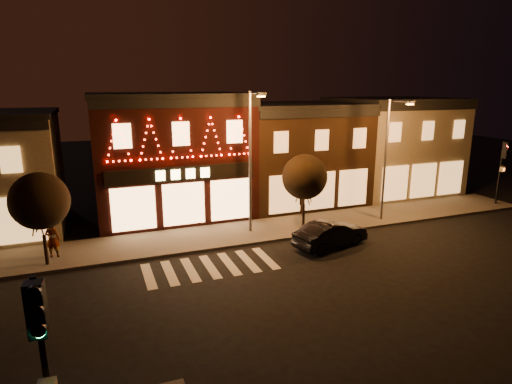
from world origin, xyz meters
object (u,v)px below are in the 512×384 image
streetlamp_mid (252,152)px  dark_sedan (331,234)px  traffic_signal_near (42,347)px  pedestrian (53,239)px

streetlamp_mid → dark_sedan: (3.39, -3.47, -4.30)m
streetlamp_mid → dark_sedan: 6.48m
dark_sedan → traffic_signal_near: bearing=115.3°
streetlamp_mid → pedestrian: (-10.89, 0.06, -3.93)m
traffic_signal_near → pedestrian: bearing=99.9°
streetlamp_mid → pedestrian: size_ratio=4.34×
streetlamp_mid → pedestrian: 11.58m
traffic_signal_near → streetlamp_mid: size_ratio=0.60×
pedestrian → traffic_signal_near: bearing=110.3°
traffic_signal_near → dark_sedan: 17.45m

